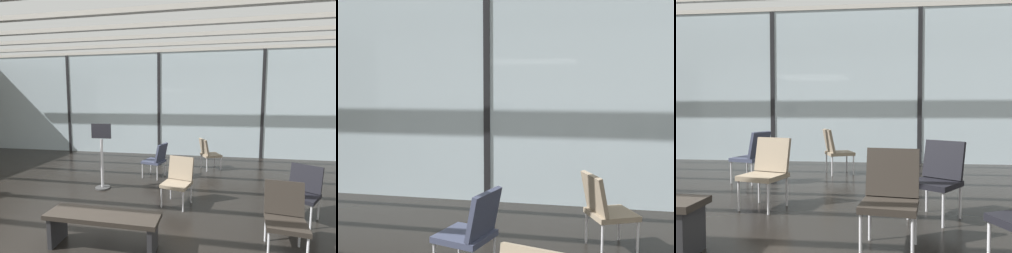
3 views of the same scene
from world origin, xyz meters
TOP-DOWN VIEW (x-y plane):
  - glass_curtain_wall at (0.00, 5.20)m, footprint 14.00×0.08m
  - window_mullion_1 at (0.00, 5.20)m, footprint 0.10×0.12m
  - window_mullion_2 at (3.50, 5.20)m, footprint 0.10×0.12m
  - parked_airplane at (0.26, 9.76)m, footprint 13.42×4.28m
  - lounge_chair_0 at (1.76, 3.55)m, footprint 0.67×0.65m
  - lounge_chair_1 at (2.76, -0.01)m, footprint 0.55×0.59m
  - lounge_chair_3 at (1.23, 1.15)m, footprint 0.60×0.63m
  - lounge_chair_4 at (0.50, 2.59)m, footprint 0.64×0.61m
  - lounge_chair_5 at (3.31, 0.94)m, footprint 0.70×0.71m

SIDE VIEW (x-z plane):
  - lounge_chair_0 at x=1.76m, z-range 0.06..0.93m
  - lounge_chair_1 at x=2.76m, z-range 0.06..0.93m
  - lounge_chair_3 at x=1.23m, z-range 0.06..0.93m
  - lounge_chair_4 at x=0.50m, z-range 0.06..0.93m
  - lounge_chair_5 at x=3.31m, z-range 0.06..0.93m
  - glass_curtain_wall at x=0.00m, z-range 0.00..3.60m
  - window_mullion_1 at x=0.00m, z-range 0.00..3.60m
  - window_mullion_2 at x=3.50m, z-range 0.00..3.60m
  - parked_airplane at x=0.26m, z-range 0.00..4.28m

